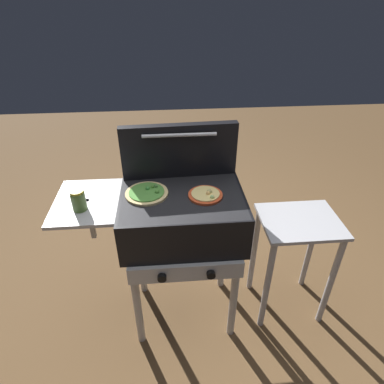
# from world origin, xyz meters

# --- Properties ---
(ground_plane) EXTENTS (8.00, 8.00, 0.00)m
(ground_plane) POSITION_xyz_m (0.00, 0.00, 0.00)
(ground_plane) COLOR brown
(grill) EXTENTS (0.96, 0.53, 0.90)m
(grill) POSITION_xyz_m (-0.01, -0.00, 0.76)
(grill) COLOR black
(grill) RESTS_ON ground_plane
(grill_lid_open) EXTENTS (0.63, 0.09, 0.30)m
(grill_lid_open) POSITION_xyz_m (0.00, 0.21, 1.05)
(grill_lid_open) COLOR black
(grill_lid_open) RESTS_ON grill
(pizza_cheese) EXTENTS (0.18, 0.18, 0.04)m
(pizza_cheese) POSITION_xyz_m (0.12, -0.01, 0.91)
(pizza_cheese) COLOR #C64723
(pizza_cheese) RESTS_ON grill
(pizza_veggie) EXTENTS (0.22, 0.22, 0.03)m
(pizza_veggie) POSITION_xyz_m (-0.18, 0.03, 0.91)
(pizza_veggie) COLOR #E0C17F
(pizza_veggie) RESTS_ON grill
(sauce_jar) EXTENTS (0.07, 0.07, 0.11)m
(sauce_jar) POSITION_xyz_m (-0.49, -0.08, 0.95)
(sauce_jar) COLOR #4C6B2D
(sauce_jar) RESTS_ON grill
(prep_table) EXTENTS (0.44, 0.36, 0.70)m
(prep_table) POSITION_xyz_m (0.66, 0.00, 0.51)
(prep_table) COLOR #B2B2B7
(prep_table) RESTS_ON ground_plane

